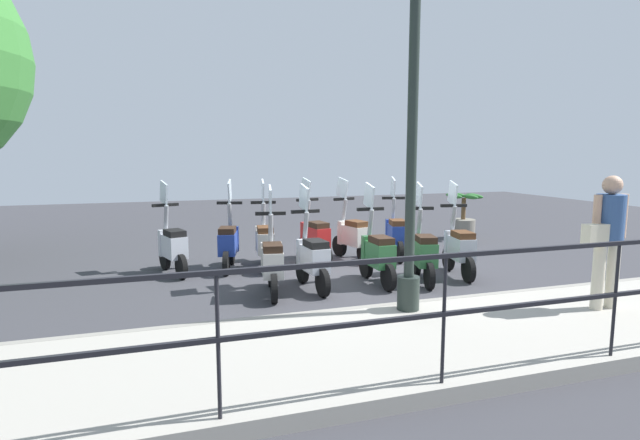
# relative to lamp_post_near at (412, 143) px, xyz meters

# --- Properties ---
(ground_plane) EXTENTS (28.00, 28.00, 0.00)m
(ground_plane) POSITION_rel_lamp_post_near_xyz_m (2.40, -0.24, -2.11)
(ground_plane) COLOR #38383D
(promenade_walkway) EXTENTS (2.20, 20.00, 0.15)m
(promenade_walkway) POSITION_rel_lamp_post_near_xyz_m (-0.75, -0.24, -2.03)
(promenade_walkway) COLOR #A39E93
(promenade_walkway) RESTS_ON ground_plane
(fence_railing) EXTENTS (0.04, 16.03, 1.07)m
(fence_railing) POSITION_rel_lamp_post_near_xyz_m (-1.80, -0.24, -1.20)
(fence_railing) COLOR black
(fence_railing) RESTS_ON promenade_walkway
(lamp_post_near) EXTENTS (0.26, 0.90, 4.40)m
(lamp_post_near) POSITION_rel_lamp_post_near_xyz_m (0.00, 0.00, 0.00)
(lamp_post_near) COLOR #232D28
(lamp_post_near) RESTS_ON promenade_walkway
(pedestrian_with_bag) EXTENTS (0.32, 0.65, 1.59)m
(pedestrian_with_bag) POSITION_rel_lamp_post_near_xyz_m (-0.69, -2.23, -1.03)
(pedestrian_with_bag) COLOR beige
(pedestrian_with_bag) RESTS_ON promenade_walkway
(potted_palm) EXTENTS (1.06, 0.66, 1.05)m
(potted_palm) POSITION_rel_lamp_post_near_xyz_m (4.84, -4.00, -1.66)
(potted_palm) COLOR slate
(potted_palm) RESTS_ON ground_plane
(scooter_near_0) EXTENTS (1.22, 0.48, 1.54)m
(scooter_near_0) POSITION_rel_lamp_post_near_xyz_m (1.72, -1.83, -1.62)
(scooter_near_0) COLOR black
(scooter_near_0) RESTS_ON ground_plane
(scooter_near_1) EXTENTS (1.21, 0.53, 1.54)m
(scooter_near_1) POSITION_rel_lamp_post_near_xyz_m (1.55, -1.07, -1.62)
(scooter_near_1) COLOR black
(scooter_near_1) RESTS_ON ground_plane
(scooter_near_2) EXTENTS (1.23, 0.44, 1.54)m
(scooter_near_2) POSITION_rel_lamp_post_near_xyz_m (1.68, -0.36, -1.62)
(scooter_near_2) COLOR black
(scooter_near_2) RESTS_ON ground_plane
(scooter_near_3) EXTENTS (1.23, 0.44, 1.54)m
(scooter_near_3) POSITION_rel_lamp_post_near_xyz_m (1.69, 0.67, -1.62)
(scooter_near_3) COLOR black
(scooter_near_3) RESTS_ON ground_plane
(scooter_near_4) EXTENTS (1.23, 0.47, 1.54)m
(scooter_near_4) POSITION_rel_lamp_post_near_xyz_m (1.61, 1.29, -1.62)
(scooter_near_4) COLOR black
(scooter_near_4) RESTS_ON ground_plane
(scooter_far_0) EXTENTS (1.21, 0.52, 1.54)m
(scooter_far_0) POSITION_rel_lamp_post_near_xyz_m (3.30, -1.48, -1.62)
(scooter_far_0) COLOR black
(scooter_far_0) RESTS_ON ground_plane
(scooter_far_1) EXTENTS (1.22, 0.51, 1.54)m
(scooter_far_1) POSITION_rel_lamp_post_near_xyz_m (3.40, -0.63, -1.62)
(scooter_far_1) COLOR black
(scooter_far_1) RESTS_ON ground_plane
(scooter_far_2) EXTENTS (1.22, 0.48, 1.54)m
(scooter_far_2) POSITION_rel_lamp_post_near_xyz_m (3.47, 0.09, -1.62)
(scooter_far_2) COLOR black
(scooter_far_2) RESTS_ON ground_plane
(scooter_far_3) EXTENTS (1.23, 0.45, 1.54)m
(scooter_far_3) POSITION_rel_lamp_post_near_xyz_m (3.22, 1.06, -1.62)
(scooter_far_3) COLOR black
(scooter_far_3) RESTS_ON ground_plane
(scooter_far_4) EXTENTS (1.21, 0.52, 1.54)m
(scooter_far_4) POSITION_rel_lamp_post_near_xyz_m (3.33, 1.67, -1.62)
(scooter_far_4) COLOR black
(scooter_far_4) RESTS_ON ground_plane
(scooter_far_5) EXTENTS (1.20, 0.54, 1.54)m
(scooter_far_5) POSITION_rel_lamp_post_near_xyz_m (3.31, 2.59, -1.62)
(scooter_far_5) COLOR black
(scooter_far_5) RESTS_ON ground_plane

